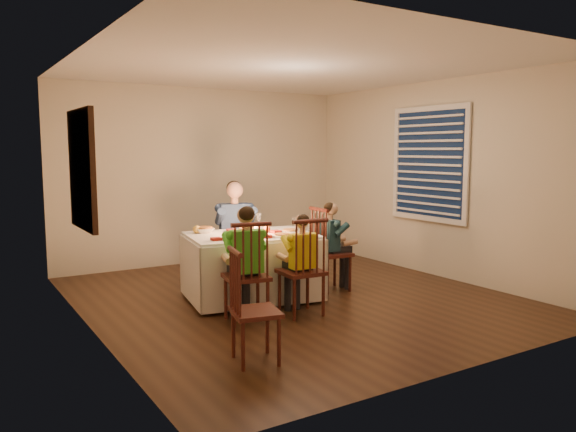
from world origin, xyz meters
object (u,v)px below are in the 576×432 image
dining_table (251,253)px  chair_adult (236,284)px  adult (236,284)px  serving_bowl (205,230)px  child_yellow (301,314)px  chair_extra (256,362)px  child_green (247,321)px  chair_near_left (247,321)px  chair_end (331,290)px  chair_near_right (301,314)px  child_teal (331,290)px

dining_table → chair_adult: bearing=87.3°
adult → dining_table: bearing=-87.1°
chair_adult → serving_bowl: serving_bowl is taller
adult → child_yellow: 1.56m
chair_adult → chair_extra: chair_adult is taller
child_green → dining_table: bearing=-110.6°
chair_adult → chair_near_left: bearing=-97.3°
adult → child_yellow: bearing=-75.6°
child_yellow → dining_table: bearing=-77.2°
chair_adult → chair_end: 1.23m
child_green → chair_adult: bearing=-101.7°
chair_near_right → chair_end: bearing=-139.2°
chair_extra → serving_bowl: bearing=-0.5°
dining_table → chair_adult: size_ratio=1.56×
chair_near_left → child_teal: size_ratio=0.95×
serving_bowl → child_teal: bearing=-21.1°
adult → chair_adult: bearing=0.0°
child_yellow → adult: bearing=-87.5°
dining_table → chair_adult: (0.16, 0.73, -0.53)m
chair_adult → serving_bowl: size_ratio=4.54×
child_teal → chair_extra: bearing=133.3°
adult → serving_bowl: serving_bowl is taller
chair_near_right → chair_extra: size_ratio=1.09×
child_green → child_yellow: size_ratio=1.10×
dining_table → chair_extra: 2.00m
chair_near_left → serving_bowl: size_ratio=4.54×
chair_extra → adult: 2.66m
chair_near_left → chair_extra: bearing=77.2°
dining_table → chair_near_right: (0.14, -0.82, -0.53)m
dining_table → serving_bowl: size_ratio=7.09×
chair_extra → child_green: bearing=-11.2°
chair_end → child_green: bearing=115.2°
adult → child_teal: (0.84, -0.90, 0.00)m
chair_extra → child_green: size_ratio=0.81×
chair_near_right → adult: adult is taller
chair_near_left → chair_adult: bearing=-101.7°
child_green → child_teal: bearing=-147.6°
chair_extra → child_yellow: size_ratio=0.89×
dining_table → adult: dining_table is taller
chair_adult → child_teal: size_ratio=0.95×
dining_table → adult: (0.16, 0.73, -0.53)m
child_yellow → chair_end: bearing=-139.2°
chair_extra → child_green: 1.08m
serving_bowl → child_yellow: bearing=-66.0°
child_green → child_teal: size_ratio=1.08×
chair_near_left → chair_end: same height
chair_near_left → child_yellow: 0.59m
dining_table → serving_bowl: 0.60m
chair_end → child_green: size_ratio=0.88×
chair_adult → child_yellow: child_yellow is taller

